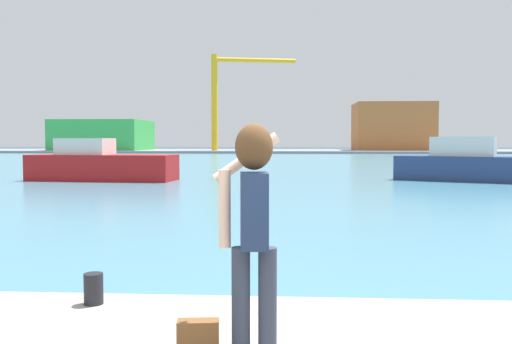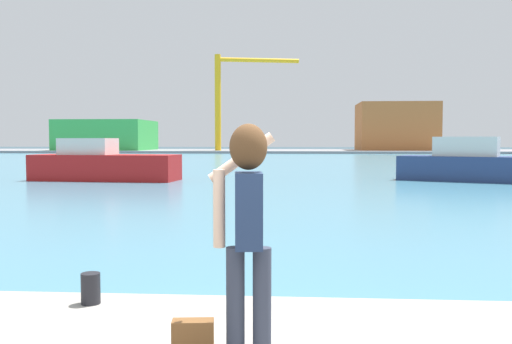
% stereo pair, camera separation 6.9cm
% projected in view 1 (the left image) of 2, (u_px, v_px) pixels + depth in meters
% --- Properties ---
extents(ground_plane, '(220.00, 220.00, 0.00)m').
position_uv_depth(ground_plane, '(292.00, 162.00, 53.64)').
color(ground_plane, '#334751').
extents(harbor_water, '(140.00, 100.00, 0.02)m').
position_uv_depth(harbor_water, '(292.00, 161.00, 55.63)').
color(harbor_water, teal).
rests_on(harbor_water, ground_plane).
extents(far_shore_dock, '(140.00, 20.00, 0.39)m').
position_uv_depth(far_shore_dock, '(292.00, 151.00, 95.47)').
color(far_shore_dock, gray).
rests_on(far_shore_dock, ground_plane).
extents(person_photographer, '(0.53, 0.55, 1.74)m').
position_uv_depth(person_photographer, '(253.00, 215.00, 4.16)').
color(person_photographer, '#2D3342').
rests_on(person_photographer, quay_promenade).
extents(handbag, '(0.33, 0.18, 0.24)m').
position_uv_depth(handbag, '(198.00, 336.00, 4.30)').
color(handbag, brown).
rests_on(handbag, quay_promenade).
extents(harbor_bollard, '(0.19, 0.19, 0.31)m').
position_uv_depth(harbor_bollard, '(94.00, 289.00, 5.52)').
color(harbor_bollard, black).
rests_on(harbor_bollard, quay_promenade).
extents(boat_moored, '(7.79, 3.05, 2.21)m').
position_uv_depth(boat_moored, '(100.00, 164.00, 29.43)').
color(boat_moored, '#B21919').
rests_on(boat_moored, harbor_water).
extents(boat_moored_2, '(9.11, 5.86, 2.29)m').
position_uv_depth(boat_moored_2, '(482.00, 165.00, 28.77)').
color(boat_moored_2, navy).
rests_on(boat_moored_2, harbor_water).
extents(warehouse_left, '(14.64, 13.21, 5.06)m').
position_uv_depth(warehouse_left, '(103.00, 135.00, 96.32)').
color(warehouse_left, green).
rests_on(warehouse_left, far_shore_dock).
extents(warehouse_right, '(12.71, 11.00, 7.93)m').
position_uv_depth(warehouse_right, '(392.00, 127.00, 95.13)').
color(warehouse_right, '#B26633').
rests_on(warehouse_right, far_shore_dock).
extents(port_crane, '(13.64, 3.71, 15.53)m').
position_uv_depth(port_crane, '(227.00, 90.00, 91.11)').
color(port_crane, yellow).
rests_on(port_crane, far_shore_dock).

